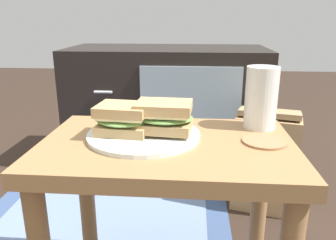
{
  "coord_description": "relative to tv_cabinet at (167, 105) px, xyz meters",
  "views": [
    {
      "loc": [
        0.06,
        -0.68,
        0.72
      ],
      "look_at": [
        0.0,
        0.0,
        0.51
      ],
      "focal_mm": 35.51,
      "sensor_mm": 36.0,
      "label": 1
    }
  ],
  "objects": [
    {
      "name": "sandwich_front",
      "position": [
        -0.02,
        -0.92,
        0.21
      ],
      "size": [
        0.13,
        0.11,
        0.07
      ],
      "color": "tan",
      "rests_on": "plate"
    },
    {
      "name": "sandwich_back",
      "position": [
        0.07,
        -0.92,
        0.22
      ],
      "size": [
        0.14,
        0.11,
        0.07
      ],
      "color": "tan",
      "rests_on": "plate"
    },
    {
      "name": "area_rug",
      "position": [
        -0.19,
        -0.61,
        -0.29
      ],
      "size": [
        0.93,
        0.71,
        0.01
      ],
      "color": "#384C72",
      "rests_on": "ground"
    },
    {
      "name": "paper_bag",
      "position": [
        0.41,
        -0.43,
        -0.1
      ],
      "size": [
        0.26,
        0.21,
        0.4
      ],
      "color": "tan",
      "rests_on": "ground"
    },
    {
      "name": "coaster",
      "position": [
        0.29,
        -0.94,
        0.17
      ],
      "size": [
        0.1,
        0.1,
        0.01
      ],
      "primitive_type": "cylinder",
      "color": "#996B47",
      "rests_on": "side_table"
    },
    {
      "name": "tv_cabinet",
      "position": [
        0.0,
        0.0,
        0.0
      ],
      "size": [
        0.96,
        0.46,
        0.58
      ],
      "color": "black",
      "rests_on": "ground"
    },
    {
      "name": "beer_glass",
      "position": [
        0.3,
        -0.83,
        0.24
      ],
      "size": [
        0.08,
        0.08,
        0.15
      ],
      "color": "silver",
      "rests_on": "side_table"
    },
    {
      "name": "side_table",
      "position": [
        0.08,
        -0.95,
        0.08
      ],
      "size": [
        0.56,
        0.36,
        0.46
      ],
      "color": "olive",
      "rests_on": "ground"
    },
    {
      "name": "plate",
      "position": [
        0.02,
        -0.92,
        0.17
      ],
      "size": [
        0.26,
        0.26,
        0.01
      ],
      "primitive_type": "cylinder",
      "color": "silver",
      "rests_on": "side_table"
    }
  ]
}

